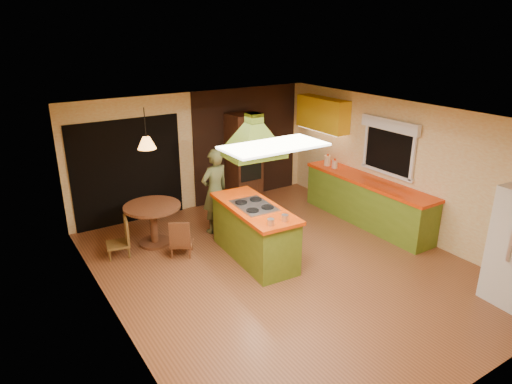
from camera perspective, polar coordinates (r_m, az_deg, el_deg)
ground at (r=7.68m, az=3.65°, el=-9.36°), size 6.50×6.50×0.00m
room_walls at (r=7.15m, az=3.87°, el=-0.62°), size 5.50×6.50×6.50m
ceiling_plane at (r=6.81m, az=4.12°, el=9.26°), size 6.50×6.50×0.00m
brick_panel at (r=10.38m, az=-1.20°, el=6.08°), size 2.64×0.03×2.50m
nook_opening at (r=9.35m, az=-15.71°, el=2.42°), size 2.20×0.03×2.10m
right_counter at (r=9.39m, az=13.66°, el=-1.10°), size 0.62×3.05×0.92m
upper_cabinets at (r=10.18m, az=8.32°, el=9.63°), size 0.34×1.40×0.70m
window_right at (r=9.06m, az=16.34°, el=6.56°), size 0.12×1.35×1.06m
fluor_panel at (r=5.23m, az=2.29°, el=5.77°), size 1.20×0.60×0.03m
kitchen_island at (r=7.76m, az=-0.22°, el=-4.99°), size 0.88×1.95×0.97m
range_hood at (r=7.19m, az=-0.24°, el=7.92°), size 0.93×0.69×0.78m
man at (r=8.65m, az=-5.16°, el=0.11°), size 0.66×0.50×1.65m
wall_oven at (r=10.08m, az=-1.52°, el=4.20°), size 0.69×0.63×2.00m
dining_table at (r=8.42m, az=-12.76°, el=-3.05°), size 1.01×1.01×0.76m
chair_left at (r=8.22m, az=-16.98°, el=-5.47°), size 0.44×0.44×0.69m
chair_near at (r=8.02m, az=-9.32°, el=-5.53°), size 0.51×0.51×0.68m
pendant_lamp at (r=7.99m, az=-13.51°, el=5.99°), size 0.41×0.41×0.20m
canister_large at (r=9.97m, az=8.93°, el=3.91°), size 0.19×0.19×0.22m
canister_medium at (r=9.81m, az=9.80°, el=3.46°), size 0.13×0.13×0.17m
canister_small at (r=9.81m, az=9.85°, el=3.36°), size 0.13×0.13×0.14m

